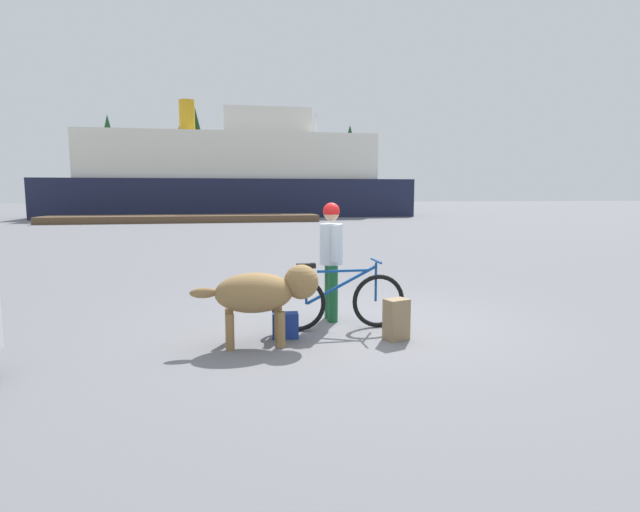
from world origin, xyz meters
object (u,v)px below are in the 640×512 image
Objects in this scene: bicycle at (338,300)px; handbag_pannier at (285,325)px; person_cyclist at (331,251)px; dog at (264,292)px; backpack at (396,319)px; sailboat_moored at (316,208)px; ferry_boat at (233,177)px.

handbag_pannier is (-0.73, -0.26, -0.23)m from bicycle.
dog is at bearing -135.98° from person_cyclist.
bicycle reaches higher than backpack.
person_cyclist is 5.17× the size of handbag_pannier.
backpack is at bearing -44.93° from bicycle.
sailboat_moored is (6.67, 33.73, 0.35)m from handbag_pannier.
handbag_pannier is (-0.75, -0.76, -0.83)m from person_cyclist.
sailboat_moored is at bearing 11.01° from ferry_boat.
backpack is (0.58, -1.09, -0.73)m from person_cyclist.
sailboat_moored is at bearing 79.81° from person_cyclist.
ferry_boat is 7.00m from sailboat_moored.
sailboat_moored reaches higher than person_cyclist.
bicycle is 5.59× the size of handbag_pannier.
dog is (-1.01, -0.49, 0.24)m from bicycle.
sailboat_moored is at bearing 79.93° from bicycle.
ferry_boat is at bearing 90.94° from bicycle.
person_cyclist is 31.77m from ferry_boat.
dog is at bearing 176.27° from backpack.
backpack is 0.07× the size of sailboat_moored.
bicycle is at bearing 135.07° from backpack.
person_cyclist is 1.47m from dog.
person_cyclist is 3.28× the size of backpack.
sailboat_moored is (5.35, 34.06, 0.26)m from backpack.
ferry_boat reaches higher than dog.
dog reaches higher than backpack.
backpack is at bearing -88.04° from ferry_boat.
dog is at bearing -140.99° from handbag_pannier.
ferry_boat is at bearing -168.99° from sailboat_moored.
backpack is at bearing -62.03° from person_cyclist.
dog reaches higher than bicycle.
person_cyclist is 1.35m from handbag_pannier.
bicycle is at bearing 19.88° from handbag_pannier.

